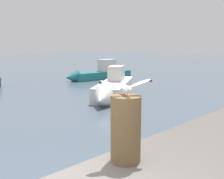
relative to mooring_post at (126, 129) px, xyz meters
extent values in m
cylinder|color=brown|center=(0.00, 0.00, 0.00)|extent=(0.39, 0.39, 0.87)
cylinder|color=#C66E60|center=(-0.01, 0.02, 0.45)|extent=(0.01, 0.01, 0.04)
cylinder|color=#C66E60|center=(0.02, 0.00, 0.45)|extent=(0.01, 0.01, 0.04)
ellipsoid|color=silver|center=(0.00, 0.00, 0.52)|extent=(0.19, 0.24, 0.10)
sphere|color=silver|center=(-0.07, -0.11, 0.55)|extent=(0.06, 0.06, 0.06)
cone|color=gold|center=(-0.09, -0.16, 0.54)|extent=(0.04, 0.05, 0.02)
cube|color=silver|center=(0.07, 0.12, 0.52)|extent=(0.10, 0.10, 0.01)
ellipsoid|color=silver|center=(-0.16, 0.11, 0.59)|extent=(0.31, 0.25, 0.11)
sphere|color=#2D2D2D|center=(-0.28, 0.17, 0.62)|extent=(0.04, 0.04, 0.04)
ellipsoid|color=silver|center=(0.17, -0.09, 0.59)|extent=(0.31, 0.25, 0.11)
sphere|color=#2D2D2D|center=(0.29, -0.16, 0.62)|extent=(0.04, 0.04, 0.04)
cube|color=silver|center=(7.86, 8.01, -1.37)|extent=(4.94, 3.95, 0.75)
cone|color=silver|center=(5.49, 6.41, -1.34)|extent=(1.72, 1.72, 1.24)
cube|color=silver|center=(8.27, 8.29, -0.59)|extent=(1.44, 1.31, 0.81)
cube|color=#1E7075|center=(12.05, 13.54, -1.46)|extent=(4.98, 1.83, 0.58)
cone|color=#1E7075|center=(9.37, 13.94, -1.43)|extent=(1.14, 1.14, 1.00)
cube|color=silver|center=(12.48, 13.47, -0.70)|extent=(1.39, 1.01, 0.94)
cylinder|color=red|center=(4.54, 4.05, -1.58)|extent=(0.44, 0.44, 0.35)
sphere|color=red|center=(4.54, 4.05, -1.16)|extent=(0.56, 0.56, 0.56)
cylinder|color=#2D2D2D|center=(4.54, 4.05, -0.67)|extent=(0.05, 0.05, 0.50)
camera|label=1|loc=(-2.48, -2.27, 1.09)|focal=43.97mm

